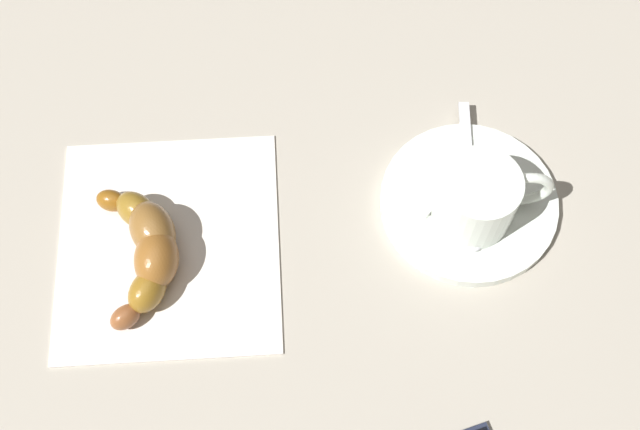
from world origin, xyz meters
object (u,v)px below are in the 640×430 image
object	(u,v)px
espresso_cup	(478,194)
teaspoon	(470,199)
sugar_packet	(438,187)
napkin	(169,244)
croissant	(148,247)
saucer	(468,202)

from	to	relation	value
espresso_cup	teaspoon	distance (m)	0.03
teaspoon	sugar_packet	xyz separation A→B (m)	(-0.02, 0.02, 0.00)
napkin	croissant	distance (m)	0.03
saucer	sugar_packet	bearing A→B (deg)	147.53
espresso_cup	croissant	xyz separation A→B (m)	(-0.26, 0.01, -0.02)
saucer	teaspoon	xyz separation A→B (m)	(-0.00, -0.00, 0.01)
saucer	napkin	xyz separation A→B (m)	(-0.25, 0.01, -0.00)
saucer	espresso_cup	distance (m)	0.03
espresso_cup	croissant	world-z (taller)	espresso_cup
saucer	croissant	distance (m)	0.26
saucer	napkin	distance (m)	0.25
sugar_packet	croissant	xyz separation A→B (m)	(-0.24, -0.01, 0.01)
saucer	teaspoon	bearing A→B (deg)	-98.81
saucer	sugar_packet	world-z (taller)	sugar_packet
espresso_cup	napkin	bearing A→B (deg)	174.79
saucer	sugar_packet	xyz separation A→B (m)	(-0.02, 0.01, 0.01)
saucer	espresso_cup	bearing A→B (deg)	-95.13
napkin	sugar_packet	bearing A→B (deg)	0.46
espresso_cup	napkin	xyz separation A→B (m)	(-0.25, 0.02, -0.04)
napkin	saucer	bearing A→B (deg)	-3.00
espresso_cup	sugar_packet	distance (m)	0.04
saucer	napkin	size ratio (longest dim) A/B	0.75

